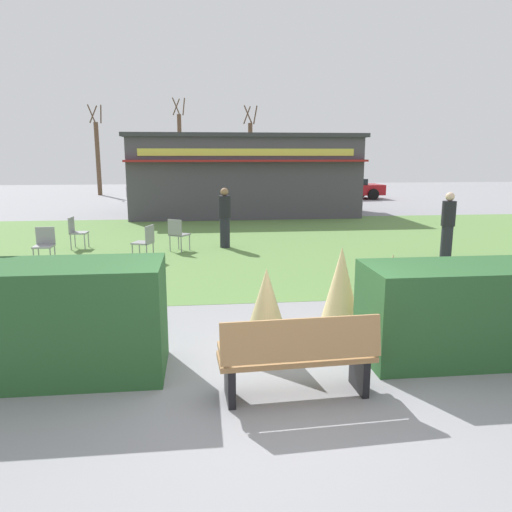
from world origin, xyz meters
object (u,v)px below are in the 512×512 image
Objects in this scene: food_kiosk at (243,175)px; parked_car_east_slot at (346,188)px; park_bench at (298,356)px; person_standing at (448,225)px; cafe_chair_west at (146,240)px; cafe_chair_east at (76,230)px; cafe_chair_north at (177,232)px; person_strolling at (225,217)px; cafe_chair_center at (45,242)px; tree_left_bg at (250,157)px; tree_center_bg at (180,151)px; parked_car_west_slot at (166,189)px; tree_right_bg at (98,156)px; parked_car_center_slot at (252,189)px.

food_kiosk is 9.56m from parked_car_east_slot.
park_bench is 8.47m from person_standing.
cafe_chair_east is at bearing 138.83° from cafe_chair_west.
cafe_chair_north is 0.53× the size of person_strolling.
food_kiosk is (0.90, 17.09, 1.25)m from park_bench.
cafe_chair_east is at bearing 82.52° from cafe_chair_center.
tree_center_bg is at bearing 146.94° from tree_left_bg.
tree_right_bg reaches higher than parked_car_west_slot.
tree_center_bg is at bearing 94.39° from park_bench.
parked_car_center_slot reaches higher than cafe_chair_north.
cafe_chair_center and cafe_chair_north have the same top height.
park_bench is 0.18× the size of food_kiosk.
tree_left_bg is at bearing 85.43° from parked_car_center_slot.
person_standing is 0.39× the size of parked_car_center_slot.
cafe_chair_center is 23.13m from tree_center_bg.
cafe_chair_center is (-2.38, -0.11, 0.00)m from cafe_chair_west.
person_strolling is at bearing -69.75° from tree_right_bg.
parked_car_east_slot is (12.11, 14.56, 0.12)m from cafe_chair_east.
person_strolling reaches higher than cafe_chair_center.
tree_left_bg is at bearing 56.17° from person_standing.
tree_left_bg reaches higher than parked_car_center_slot.
person_standing is 20.74m from tree_left_bg.
tree_right_bg reaches higher than cafe_chair_east.
cafe_chair_east is 0.20× the size of parked_car_west_slot.
cafe_chair_west is 19.21m from parked_car_east_slot.
cafe_chair_west is 0.53× the size of person_strolling.
cafe_chair_east is (-5.39, -7.85, -1.20)m from food_kiosk.
person_strolling is at bearing -118.16° from parked_car_east_slot.
cafe_chair_center is 0.53× the size of person_standing.
food_kiosk is 9.59m from cafe_chair_east.
park_bench reaches higher than cafe_chair_center.
parked_car_center_slot is (6.73, 16.52, 0.12)m from cafe_chair_center.
food_kiosk is 8.28m from person_strolling.
cafe_chair_center is 1.00× the size of cafe_chair_north.
tree_left_bg is (5.19, 3.39, 1.80)m from parked_car_west_slot.
tree_right_bg is (-15.12, 4.59, 1.83)m from parked_car_east_slot.
tree_right_bg is at bearing 98.94° from cafe_chair_east.
cafe_chair_north is at bearing -88.22° from tree_center_bg.
person_strolling is 0.39× the size of parked_car_east_slot.
person_standing is 17.26m from parked_car_east_slot.
park_bench is 17.16m from food_kiosk.
food_kiosk is 10.97× the size of cafe_chair_east.
tree_center_bg is (2.43, 22.89, 2.28)m from cafe_chair_center.
person_strolling is at bearing -80.05° from parked_car_west_slot.
tree_left_bg reaches higher than parked_car_east_slot.
parked_car_west_slot is 1.02× the size of parked_car_center_slot.
parked_car_center_slot is at bearing 85.25° from park_bench.
person_standing is at bearing -72.36° from tree_center_bg.
cafe_chair_west is 21.71m from tree_right_bg.
tree_center_bg is (-4.29, 6.37, 2.16)m from parked_car_center_slot.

